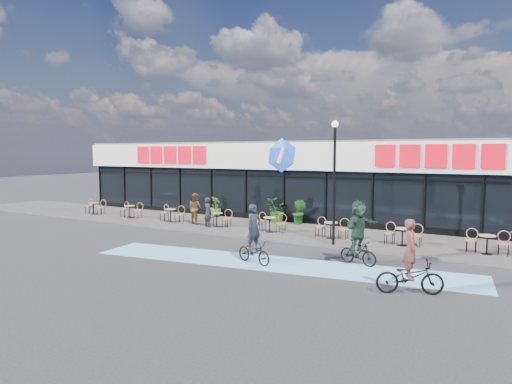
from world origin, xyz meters
TOP-DOWN VIEW (x-y plane):
  - ground at (0.00, 0.00)m, footprint 120.00×120.00m
  - sidewalk at (0.00, 4.50)m, footprint 44.00×5.00m
  - bike_lane at (4.00, -1.50)m, footprint 14.17×4.13m
  - building at (-0.00, 9.93)m, footprint 30.60×6.57m
  - lamp_post at (4.75, 2.30)m, footprint 0.28×0.28m
  - bistro_set_0 at (-11.60, 3.65)m, footprint 1.54×0.62m
  - bistro_set_1 at (-8.46, 3.65)m, footprint 1.54×0.62m
  - bistro_set_2 at (-5.31, 3.65)m, footprint 1.54×0.62m
  - bistro_set_3 at (-2.16, 3.65)m, footprint 1.54×0.62m
  - bistro_set_4 at (0.99, 3.65)m, footprint 1.54×0.62m
  - bistro_set_5 at (4.14, 3.65)m, footprint 1.54×0.62m
  - bistro_set_6 at (7.29, 3.65)m, footprint 1.54×0.62m
  - bistro_set_7 at (10.44, 3.65)m, footprint 1.54×0.62m
  - potted_plant_left at (-4.37, 6.54)m, footprint 0.80×0.80m
  - potted_plant_mid at (-0.21, 6.45)m, footprint 1.56×1.53m
  - potted_plant_right at (1.20, 6.49)m, footprint 0.85×0.74m
  - patron_left at (-2.50, 3.26)m, footprint 0.66×0.56m
  - patron_right at (-3.69, 3.72)m, footprint 0.95×0.82m
  - cyclist_a at (8.91, -2.65)m, footprint 1.96×1.33m
  - cyclist_b at (6.62, -0.17)m, footprint 1.53×1.81m
  - cyclist_c at (3.35, -1.87)m, footprint 1.73×1.04m

SIDE VIEW (x-z plane):
  - ground at x=0.00m, z-range 0.00..0.00m
  - bike_lane at x=4.00m, z-range 0.00..0.01m
  - sidewalk at x=0.00m, z-range 0.00..0.10m
  - bistro_set_0 at x=-11.60m, z-range 0.11..1.01m
  - bistro_set_1 at x=-8.46m, z-range 0.11..1.01m
  - bistro_set_2 at x=-5.31m, z-range 0.11..1.01m
  - bistro_set_3 at x=-2.16m, z-range 0.11..1.01m
  - bistro_set_4 at x=0.99m, z-range 0.11..1.01m
  - bistro_set_5 at x=4.14m, z-range 0.11..1.01m
  - bistro_set_6 at x=7.29m, z-range 0.11..1.01m
  - bistro_set_7 at x=10.44m, z-range 0.11..1.01m
  - potted_plant_left at x=-4.37m, z-range 0.10..1.29m
  - cyclist_a at x=8.91m, z-range -0.37..1.77m
  - cyclist_c at x=3.35m, z-range -0.34..1.80m
  - potted_plant_mid at x=-0.21m, z-range 0.10..1.42m
  - potted_plant_right at x=1.20m, z-range 0.10..1.45m
  - patron_left at x=-2.50m, z-range 0.10..1.64m
  - patron_right at x=-3.69m, z-range 0.10..1.78m
  - cyclist_b at x=6.62m, z-range 0.00..2.32m
  - building at x=0.00m, z-range -0.04..4.71m
  - lamp_post at x=4.75m, z-range 0.59..5.75m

